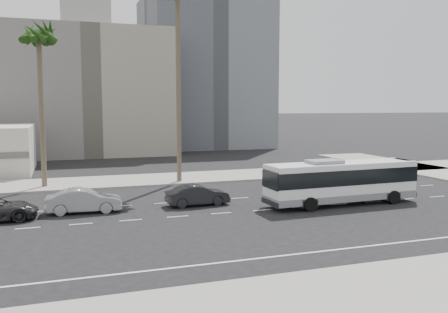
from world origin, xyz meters
name	(u,v)px	position (x,y,z in m)	size (l,w,h in m)	color
ground	(302,207)	(0.00, 0.00, 0.00)	(700.00, 700.00, 0.00)	black
sidewalk_north	(229,176)	(0.00, 15.50, 0.07)	(120.00, 7.00, 0.15)	gray
midrise_beige_west	(88,93)	(-12.00, 45.00, 9.00)	(24.00, 18.00, 18.00)	slate
midrise_gray_center	(203,72)	(8.00, 52.00, 13.00)	(20.00, 20.00, 26.00)	#53575F
civic_tower	(86,48)	(-2.00, 250.00, 38.83)	(42.00, 42.00, 129.00)	#B9B6AB
highrise_right	(177,54)	(45.00, 230.00, 35.00)	(26.00, 26.00, 70.00)	slate
highrise_far	(205,69)	(70.00, 260.00, 30.00)	(22.00, 22.00, 60.00)	slate
city_bus	(342,181)	(3.21, -0.03, 1.74)	(11.64, 3.03, 3.32)	white
car_a	(198,195)	(-6.80, 3.01, 0.75)	(4.54, 1.58, 1.50)	black
car_b	(84,201)	(-14.65, 3.23, 0.81)	(4.94, 1.72, 1.63)	gray
palm_mid	(39,38)	(-17.52, 14.37, 12.82)	(4.61, 4.61, 14.25)	brown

